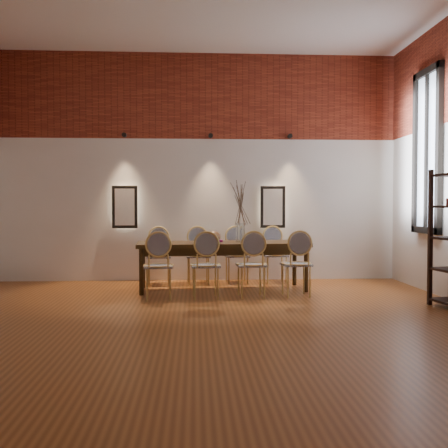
{
  "coord_description": "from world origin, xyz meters",
  "views": [
    {
      "loc": [
        -0.08,
        -5.79,
        1.32
      ],
      "look_at": [
        0.35,
        1.99,
        1.05
      ],
      "focal_mm": 42.0,
      "sensor_mm": 36.0,
      "label": 1
    }
  ],
  "objects": [
    {
      "name": "spot_fixture_left",
      "position": [
        -1.3,
        3.42,
        2.55
      ],
      "size": [
        0.08,
        0.1,
        0.08
      ],
      "primitive_type": "cylinder",
      "rotation": [
        1.57,
        0.0,
        0.0
      ],
      "color": "black",
      "rests_on": "wall_back"
    },
    {
      "name": "dining_table",
      "position": [
        0.35,
        2.39,
        0.38
      ],
      "size": [
        2.71,
        1.03,
        0.75
      ],
      "primitive_type": "cube",
      "rotation": [
        0.0,
        0.0,
        0.07
      ],
      "color": "#35220E",
      "rests_on": "floor"
    },
    {
      "name": "niche_right",
      "position": [
        1.3,
        3.45,
        1.3
      ],
      "size": [
        0.36,
        0.06,
        0.66
      ],
      "primitive_type": "cube",
      "color": "#FFEAC6",
      "rests_on": "wall_back"
    },
    {
      "name": "spot_fixture_mid",
      "position": [
        0.2,
        3.42,
        2.55
      ],
      "size": [
        0.08,
        0.1,
        0.08
      ],
      "primitive_type": "cylinder",
      "rotation": [
        1.57,
        0.0,
        0.0
      ],
      "color": "black",
      "rests_on": "wall_back"
    },
    {
      "name": "window_frame",
      "position": [
        3.44,
        2.0,
        2.15
      ],
      "size": [
        0.08,
        0.9,
        2.5
      ],
      "primitive_type": "cube",
      "color": "black",
      "rests_on": "wall_right"
    },
    {
      "name": "chair_far_a",
      "position": [
        -0.69,
        3.03,
        0.47
      ],
      "size": [
        0.47,
        0.47,
        0.94
      ],
      "primitive_type": null,
      "rotation": [
        0.0,
        0.0,
        3.21
      ],
      "color": "tan",
      "rests_on": "floor"
    },
    {
      "name": "chair_near_b",
      "position": [
        0.07,
        1.67,
        0.47
      ],
      "size": [
        0.47,
        0.47,
        0.94
      ],
      "primitive_type": null,
      "rotation": [
        0.0,
        0.0,
        0.07
      ],
      "color": "tan",
      "rests_on": "floor"
    },
    {
      "name": "wall_front",
      "position": [
        0.0,
        -3.55,
        2.0
      ],
      "size": [
        7.0,
        0.1,
        4.0
      ],
      "primitive_type": "cube",
      "color": "silver",
      "rests_on": "ground"
    },
    {
      "name": "bowl",
      "position": [
        0.2,
        2.33,
        0.84
      ],
      "size": [
        0.24,
        0.24,
        0.18
      ],
      "primitive_type": "ellipsoid",
      "color": "brown",
      "rests_on": "dining_table"
    },
    {
      "name": "dried_branches",
      "position": [
        0.64,
        2.41,
        1.35
      ],
      "size": [
        0.5,
        0.5,
        0.7
      ],
      "primitive_type": null,
      "color": "brown",
      "rests_on": "vase"
    },
    {
      "name": "floor",
      "position": [
        0.0,
        0.0,
        -0.01
      ],
      "size": [
        7.0,
        7.0,
        0.02
      ],
      "primitive_type": "cube",
      "color": "brown",
      "rests_on": "ground"
    },
    {
      "name": "brick_band_back",
      "position": [
        0.0,
        3.48,
        3.25
      ],
      "size": [
        7.0,
        0.02,
        1.5
      ],
      "primitive_type": "cube",
      "color": "maroon",
      "rests_on": "ground"
    },
    {
      "name": "window_mullion",
      "position": [
        3.44,
        2.0,
        2.15
      ],
      "size": [
        0.06,
        0.06,
        2.4
      ],
      "primitive_type": "cube",
      "color": "black",
      "rests_on": "wall_right"
    },
    {
      "name": "chair_near_a",
      "position": [
        -0.59,
        1.62,
        0.47
      ],
      "size": [
        0.47,
        0.47,
        0.94
      ],
      "primitive_type": null,
      "rotation": [
        0.0,
        0.0,
        0.07
      ],
      "color": "tan",
      "rests_on": "floor"
    },
    {
      "name": "wall_back",
      "position": [
        0.0,
        3.55,
        2.0
      ],
      "size": [
        7.0,
        0.1,
        4.0
      ],
      "primitive_type": "cube",
      "color": "silver",
      "rests_on": "ground"
    },
    {
      "name": "chair_far_b",
      "position": [
        -0.02,
        3.08,
        0.47
      ],
      "size": [
        0.47,
        0.47,
        0.94
      ],
      "primitive_type": null,
      "rotation": [
        0.0,
        0.0,
        3.21
      ],
      "color": "tan",
      "rests_on": "floor"
    },
    {
      "name": "window_glass",
      "position": [
        3.46,
        2.0,
        2.15
      ],
      "size": [
        0.02,
        0.78,
        2.38
      ],
      "primitive_type": "cube",
      "color": "silver",
      "rests_on": "wall_right"
    },
    {
      "name": "chair_near_d",
      "position": [
        1.4,
        1.76,
        0.47
      ],
      "size": [
        0.47,
        0.47,
        0.94
      ],
      "primitive_type": null,
      "rotation": [
        0.0,
        0.0,
        0.07
      ],
      "color": "tan",
      "rests_on": "floor"
    },
    {
      "name": "chair_far_c",
      "position": [
        0.64,
        3.12,
        0.47
      ],
      "size": [
        0.47,
        0.47,
        0.94
      ],
      "primitive_type": null,
      "rotation": [
        0.0,
        0.0,
        3.21
      ],
      "color": "tan",
      "rests_on": "floor"
    },
    {
      "name": "chair_far_d",
      "position": [
        1.3,
        3.17,
        0.47
      ],
      "size": [
        0.47,
        0.47,
        0.94
      ],
      "primitive_type": null,
      "rotation": [
        0.0,
        0.0,
        3.21
      ],
      "color": "tan",
      "rests_on": "floor"
    },
    {
      "name": "vase",
      "position": [
        0.64,
        2.41,
        0.9
      ],
      "size": [
        0.14,
        0.14,
        0.3
      ],
      "primitive_type": "cylinder",
      "color": "silver",
      "rests_on": "dining_table"
    },
    {
      "name": "book",
      "position": [
        0.22,
        2.5,
        0.77
      ],
      "size": [
        0.27,
        0.2,
        0.03
      ],
      "primitive_type": "cube",
      "rotation": [
        0.0,
        0.0,
        0.07
      ],
      "color": "#97176E",
      "rests_on": "dining_table"
    },
    {
      "name": "spot_fixture_right",
      "position": [
        1.6,
        3.42,
        2.55
      ],
      "size": [
        0.08,
        0.1,
        0.08
      ],
      "primitive_type": "cylinder",
      "rotation": [
        1.57,
        0.0,
        0.0
      ],
      "color": "black",
      "rests_on": "wall_back"
    },
    {
      "name": "chair_near_c",
      "position": [
        0.73,
        1.71,
        0.47
      ],
      "size": [
        0.47,
        0.47,
        0.94
      ],
      "primitive_type": null,
      "rotation": [
        0.0,
        0.0,
        0.07
      ],
      "color": "tan",
      "rests_on": "floor"
    },
    {
      "name": "niche_left",
      "position": [
        -1.3,
        3.45,
        1.3
      ],
      "size": [
        0.36,
        0.06,
        0.66
      ],
      "primitive_type": "cube",
      "color": "#FFEAC6",
      "rests_on": "wall_back"
    }
  ]
}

